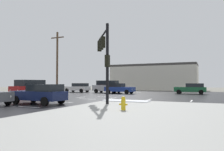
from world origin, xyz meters
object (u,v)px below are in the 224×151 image
suv_red (30,88)px  sedan_green (191,88)px  sedan_white (78,87)px  sedan_blue (119,88)px  suv_silver (108,86)px  sedan_navy (40,94)px  fire_hydrant (123,103)px  traffic_signal_mast (104,51)px  utility_pole_far (57,62)px

suv_red → sedan_green: bearing=130.5°
sedan_white → sedan_blue: bearing=171.6°
sedan_blue → suv_red: 12.91m
suv_silver → sedan_navy: size_ratio=1.06×
fire_hydrant → sedan_white: 26.55m
fire_hydrant → sedan_navy: 7.94m
traffic_signal_mast → sedan_green: 19.59m
sedan_blue → sedan_navy: bearing=-85.4°
fire_hydrant → suv_silver: size_ratio=0.16×
fire_hydrant → sedan_green: sedan_green is taller
sedan_navy → fire_hydrant: bearing=170.4°
fire_hydrant → utility_pole_far: utility_pole_far is taller
fire_hydrant → suv_red: suv_red is taller
traffic_signal_mast → sedan_blue: traffic_signal_mast is taller
sedan_blue → fire_hydrant: bearing=-63.7°
traffic_signal_mast → sedan_white: (-13.32, 16.61, -3.42)m
suv_silver → sedan_green: bearing=-174.6°
suv_silver → suv_red: (-4.77, -12.32, 0.00)m
suv_silver → sedan_navy: 19.57m
sedan_green → utility_pole_far: (-17.58, -9.07, 3.88)m
traffic_signal_mast → sedan_green: size_ratio=1.32×
utility_pole_far → suv_red: bearing=-92.8°
sedan_navy → utility_pole_far: utility_pole_far is taller
suv_red → sedan_white: size_ratio=1.07×
sedan_white → sedan_green: size_ratio=1.00×
traffic_signal_mast → sedan_blue: size_ratio=1.31×
traffic_signal_mast → utility_pole_far: size_ratio=0.67×
fire_hydrant → traffic_signal_mast: bearing=128.5°
sedan_green → suv_silver: bearing=5.5°
fire_hydrant → suv_red: (-15.72, 8.70, 0.55)m
sedan_blue → suv_red: (-7.56, -10.46, 0.24)m
traffic_signal_mast → sedan_blue: bearing=-17.4°
utility_pole_far → traffic_signal_mast: bearing=-37.7°
fire_hydrant → sedan_blue: bearing=113.1°
fire_hydrant → utility_pole_far: bearing=138.8°
utility_pole_far → sedan_white: bearing=98.8°
sedan_white → utility_pole_far: (1.11, -7.16, 3.88)m
sedan_white → utility_pole_far: 8.22m
traffic_signal_mast → fire_hydrant: 6.44m
fire_hydrant → suv_silver: 23.71m
sedan_navy → sedan_green: 23.11m
suv_silver → sedan_blue: size_ratio=1.06×
sedan_navy → sedan_green: bearing=-112.3°
sedan_white → suv_red: bearing=96.2°
traffic_signal_mast → sedan_white: traffic_signal_mast is taller
sedan_navy → sedan_white: bearing=-62.1°
suv_red → fire_hydrant: bearing=63.5°
sedan_white → sedan_navy: bearing=117.0°
sedan_green → utility_pole_far: 20.16m
suv_silver → sedan_white: suv_silver is taller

